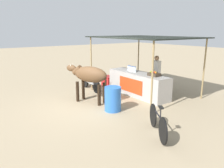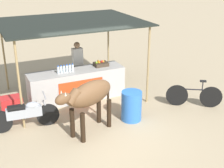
{
  "view_description": "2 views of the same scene",
  "coord_description": "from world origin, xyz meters",
  "views": [
    {
      "loc": [
        6.6,
        -3.92,
        2.69
      ],
      "look_at": [
        0.24,
        0.68,
        0.75
      ],
      "focal_mm": 35.0,
      "sensor_mm": 36.0,
      "label": 1
    },
    {
      "loc": [
        -2.87,
        -6.5,
        4.18
      ],
      "look_at": [
        0.47,
        0.6,
        1.01
      ],
      "focal_mm": 50.0,
      "sensor_mm": 36.0,
      "label": 2
    }
  ],
  "objects": [
    {
      "name": "ground_plane",
      "position": [
        0.0,
        0.0,
        0.0
      ],
      "size": [
        60.0,
        60.0,
        0.0
      ],
      "primitive_type": "plane",
      "color": "tan"
    },
    {
      "name": "stall_counter",
      "position": [
        0.0,
        2.2,
        0.48
      ],
      "size": [
        3.0,
        0.82,
        0.96
      ],
      "color": "#B2ADA8",
      "rests_on": "ground"
    },
    {
      "name": "stall_awning",
      "position": [
        0.0,
        2.5,
        2.33
      ],
      "size": [
        4.2,
        3.2,
        2.43
      ],
      "color": "black",
      "rests_on": "ground"
    },
    {
      "name": "water_bottle_row",
      "position": [
        -0.35,
        2.15,
        1.07
      ],
      "size": [
        0.52,
        0.07,
        0.25
      ],
      "color": "silver",
      "rests_on": "stall_counter"
    },
    {
      "name": "fruit_crate",
      "position": [
        0.85,
        2.25,
        1.03
      ],
      "size": [
        0.44,
        0.32,
        0.18
      ],
      "color": "#3F3326",
      "rests_on": "stall_counter"
    },
    {
      "name": "vendor_behind_counter",
      "position": [
        0.31,
        2.95,
        0.85
      ],
      "size": [
        0.34,
        0.22,
        1.65
      ],
      "color": "#383842",
      "rests_on": "ground"
    },
    {
      "name": "cooler_box",
      "position": [
        -2.03,
        2.1,
        0.24
      ],
      "size": [
        0.6,
        0.44,
        0.48
      ],
      "primitive_type": "cube",
      "color": "red",
      "rests_on": "ground"
    },
    {
      "name": "water_barrel",
      "position": [
        0.89,
        0.24,
        0.42
      ],
      "size": [
        0.56,
        0.56,
        0.84
      ],
      "primitive_type": "cylinder",
      "color": "blue",
      "rests_on": "ground"
    },
    {
      "name": "cow",
      "position": [
        -0.41,
        0.09,
        1.03
      ],
      "size": [
        1.8,
        1.1,
        1.44
      ],
      "color": "brown",
      "rests_on": "ground"
    },
    {
      "name": "motorcycle_parked",
      "position": [
        -1.84,
        0.98,
        0.43
      ],
      "size": [
        1.8,
        0.55,
        0.9
      ],
      "color": "black",
      "rests_on": "ground"
    },
    {
      "name": "bicycle_leaning",
      "position": [
        3.0,
        0.17,
        0.35
      ],
      "size": [
        1.42,
        0.93,
        0.85
      ],
      "color": "black",
      "rests_on": "ground"
    }
  ]
}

